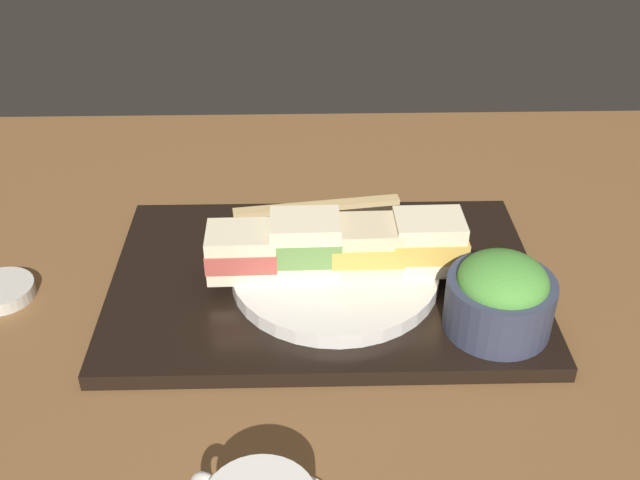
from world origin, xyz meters
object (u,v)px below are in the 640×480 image
(sandwich_plate, at_px, (334,274))
(chopsticks_pair, at_px, (316,206))
(sandwich_inner_far, at_px, (303,244))
(sandwich_nearmost, at_px, (427,242))
(salad_bowl, at_px, (499,295))
(sandwich_farmost, at_px, (241,252))
(sandwich_inner_near, at_px, (365,246))
(small_sauce_dish, at_px, (0,291))

(sandwich_plate, bearing_deg, chopsticks_pair, -83.74)
(chopsticks_pair, bearing_deg, sandwich_inner_far, 83.80)
(sandwich_plate, height_order, sandwich_nearmost, sandwich_nearmost)
(sandwich_nearmost, height_order, sandwich_inner_far, sandwich_inner_far)
(sandwich_nearmost, bearing_deg, chopsticks_pair, -51.82)
(sandwich_plate, height_order, chopsticks_pair, sandwich_plate)
(salad_bowl, bearing_deg, sandwich_inner_far, -22.51)
(sandwich_nearmost, xyz_separation_m, sandwich_inner_far, (0.12, 0.00, 0.00))
(sandwich_plate, distance_m, sandwich_inner_far, 0.05)
(sandwich_nearmost, xyz_separation_m, salad_bowl, (-0.06, 0.08, -0.01))
(sandwich_plate, distance_m, sandwich_farmost, 0.10)
(sandwich_plate, xyz_separation_m, sandwich_inner_near, (-0.03, -0.00, 0.03))
(sandwich_inner_near, bearing_deg, salad_bowl, 146.94)
(small_sauce_dish, bearing_deg, sandwich_inner_near, 179.88)
(sandwich_nearmost, relative_size, sandwich_inner_near, 1.03)
(chopsticks_pair, xyz_separation_m, small_sauce_dish, (0.33, 0.14, -0.01))
(sandwich_nearmost, bearing_deg, sandwich_plate, 2.10)
(small_sauce_dish, bearing_deg, sandwich_farmost, 178.78)
(sandwich_farmost, bearing_deg, chopsticks_pair, -118.15)
(sandwich_farmost, distance_m, chopsticks_pair, 0.17)
(sandwich_plate, height_order, small_sauce_dish, sandwich_plate)
(sandwich_nearmost, relative_size, salad_bowl, 0.74)
(sandwich_inner_near, distance_m, sandwich_farmost, 0.12)
(sandwich_plate, distance_m, sandwich_nearmost, 0.10)
(sandwich_nearmost, bearing_deg, sandwich_farmost, 2.10)
(sandwich_plate, bearing_deg, sandwich_inner_far, 2.10)
(sandwich_plate, height_order, sandwich_inner_near, sandwich_inner_near)
(chopsticks_pair, height_order, small_sauce_dish, chopsticks_pair)
(sandwich_inner_near, xyz_separation_m, small_sauce_dish, (0.38, -0.00, -0.05))
(small_sauce_dish, bearing_deg, salad_bowl, 171.04)
(sandwich_plate, bearing_deg, salad_bowl, 153.07)
(chopsticks_pair, bearing_deg, salad_bowl, 127.18)
(sandwich_plate, relative_size, sandwich_inner_far, 2.96)
(sandwich_inner_far, xyz_separation_m, sandwich_farmost, (0.06, 0.00, -0.01))
(sandwich_inner_far, relative_size, small_sauce_dish, 1.06)
(sandwich_inner_near, relative_size, sandwich_farmost, 1.02)
(sandwich_plate, height_order, sandwich_inner_far, sandwich_inner_far)
(sandwich_inner_far, bearing_deg, small_sauce_dish, -0.56)
(sandwich_inner_far, xyz_separation_m, salad_bowl, (-0.18, 0.07, -0.01))
(sandwich_inner_far, bearing_deg, salad_bowl, 157.49)
(sandwich_inner_near, bearing_deg, sandwich_nearmost, -177.90)
(sandwich_inner_far, distance_m, chopsticks_pair, 0.15)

